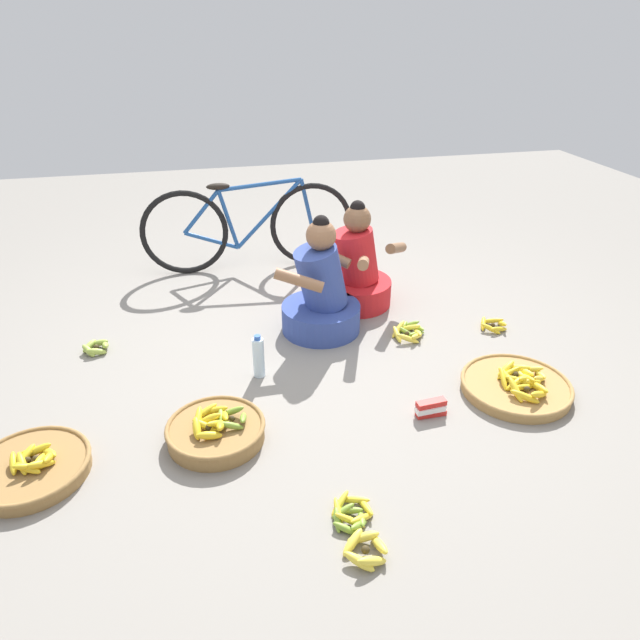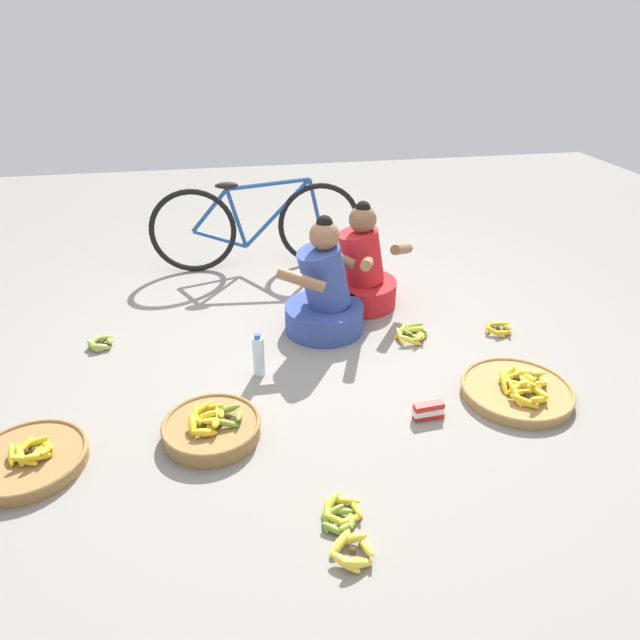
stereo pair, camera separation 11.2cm
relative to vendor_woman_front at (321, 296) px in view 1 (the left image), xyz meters
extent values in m
plane|color=gray|center=(-0.12, -0.30, -0.25)|extent=(10.00, 10.00, 0.00)
cylinder|color=#334793|center=(0.00, 0.00, -0.16)|extent=(0.52, 0.52, 0.18)
cylinder|color=#334793|center=(0.00, 0.00, 0.13)|extent=(0.42, 0.37, 0.45)
sphere|color=#8C6042|center=(0.00, 0.00, 0.41)|extent=(0.19, 0.19, 0.19)
sphere|color=black|center=(0.00, 0.00, 0.49)|extent=(0.10, 0.10, 0.10)
cylinder|color=#8C6042|center=(-0.18, -0.18, 0.21)|extent=(0.31, 0.16, 0.16)
cylinder|color=#8C6042|center=(0.28, -0.01, 0.21)|extent=(0.17, 0.31, 0.16)
cylinder|color=red|center=(0.33, 0.34, -0.16)|extent=(0.52, 0.52, 0.18)
cylinder|color=red|center=(0.33, 0.34, 0.11)|extent=(0.35, 0.29, 0.41)
sphere|color=brown|center=(0.33, 0.34, 0.38)|extent=(0.19, 0.19, 0.19)
sphere|color=black|center=(0.33, 0.34, 0.46)|extent=(0.10, 0.10, 0.10)
cylinder|color=brown|center=(0.10, 0.22, 0.19)|extent=(0.29, 0.23, 0.16)
cylinder|color=brown|center=(0.59, 0.24, 0.19)|extent=(0.24, 0.29, 0.16)
torus|color=black|center=(-0.84, 1.16, 0.09)|extent=(0.68, 0.06, 0.68)
torus|color=black|center=(0.18, 1.14, 0.09)|extent=(0.68, 0.06, 0.68)
cylinder|color=#1E4C8C|center=(-0.17, 1.14, 0.20)|extent=(0.55, 0.04, 0.55)
cylinder|color=#1E4C8C|center=(-0.49, 1.15, 0.17)|extent=(0.15, 0.03, 0.49)
cylinder|color=#1E4C8C|center=(-0.23, 1.14, 0.44)|extent=(0.65, 0.04, 0.08)
cylinder|color=#1E4C8C|center=(-0.64, 1.15, 0.01)|extent=(0.42, 0.04, 0.18)
cylinder|color=#1E4C8C|center=(-0.70, 1.15, 0.25)|extent=(0.31, 0.04, 0.35)
cylinder|color=#1E4C8C|center=(0.14, 1.14, 0.28)|extent=(0.11, 0.03, 0.38)
ellipsoid|color=black|center=(-0.55, 1.15, 0.44)|extent=(0.18, 0.08, 0.05)
cylinder|color=olive|center=(-1.60, -1.03, -0.22)|extent=(0.52, 0.52, 0.06)
torus|color=olive|center=(-1.60, -1.03, -0.19)|extent=(0.54, 0.54, 0.02)
ellipsoid|color=gold|center=(-1.51, -1.03, -0.16)|extent=(0.05, 0.14, 0.08)
ellipsoid|color=gold|center=(-1.52, -0.99, -0.17)|extent=(0.11, 0.13, 0.06)
ellipsoid|color=gold|center=(-1.57, -0.97, -0.16)|extent=(0.14, 0.05, 0.08)
ellipsoid|color=gold|center=(-1.62, -1.00, -0.16)|extent=(0.10, 0.13, 0.07)
ellipsoid|color=gold|center=(-1.62, -1.05, -0.16)|extent=(0.08, 0.14, 0.07)
ellipsoid|color=gold|center=(-1.59, -1.08, -0.17)|extent=(0.14, 0.09, 0.06)
ellipsoid|color=gold|center=(-1.53, -1.08, -0.16)|extent=(0.13, 0.11, 0.09)
sphere|color=#382D19|center=(-1.57, -1.03, -0.16)|extent=(0.03, 0.03, 0.03)
ellipsoid|color=gold|center=(-1.55, -1.03, -0.17)|extent=(0.05, 0.14, 0.07)
ellipsoid|color=gold|center=(-1.60, -0.97, -0.17)|extent=(0.14, 0.05, 0.05)
ellipsoid|color=gold|center=(-1.66, -1.04, -0.17)|extent=(0.06, 0.14, 0.07)
ellipsoid|color=gold|center=(-1.59, -1.08, -0.16)|extent=(0.13, 0.06, 0.08)
sphere|color=#382D19|center=(-1.60, -1.02, -0.17)|extent=(0.03, 0.03, 0.03)
cylinder|color=#A87F47|center=(0.90, -0.93, -0.23)|extent=(0.60, 0.60, 0.05)
torus|color=#A87F47|center=(0.90, -0.93, -0.20)|extent=(0.61, 0.61, 0.02)
ellipsoid|color=yellow|center=(1.06, -0.91, -0.18)|extent=(0.05, 0.13, 0.06)
ellipsoid|color=yellow|center=(1.04, -0.86, -0.17)|extent=(0.12, 0.10, 0.08)
ellipsoid|color=yellow|center=(0.96, -0.86, -0.18)|extent=(0.11, 0.11, 0.05)
ellipsoid|color=yellow|center=(0.95, -0.91, -0.18)|extent=(0.06, 0.13, 0.06)
ellipsoid|color=yellow|center=(0.97, -0.95, -0.17)|extent=(0.12, 0.09, 0.07)
ellipsoid|color=yellow|center=(1.03, -0.95, -0.17)|extent=(0.13, 0.08, 0.08)
sphere|color=#382D19|center=(1.00, -0.90, -0.18)|extent=(0.03, 0.03, 0.03)
ellipsoid|color=yellow|center=(0.98, -0.87, -0.17)|extent=(0.07, 0.15, 0.07)
ellipsoid|color=yellow|center=(0.96, -0.83, -0.17)|extent=(0.14, 0.12, 0.08)
ellipsoid|color=yellow|center=(0.89, -0.83, -0.17)|extent=(0.15, 0.10, 0.08)
ellipsoid|color=yellow|center=(0.85, -0.90, -0.17)|extent=(0.07, 0.15, 0.08)
ellipsoid|color=yellow|center=(0.90, -0.94, -0.17)|extent=(0.15, 0.09, 0.08)
ellipsoid|color=yellow|center=(0.95, -0.94, -0.17)|extent=(0.15, 0.10, 0.09)
sphere|color=#382D19|center=(0.92, -0.88, -0.17)|extent=(0.03, 0.03, 0.03)
ellipsoid|color=gold|center=(0.96, -0.93, -0.17)|extent=(0.03, 0.15, 0.08)
ellipsoid|color=gold|center=(0.89, -0.86, -0.17)|extent=(0.15, 0.04, 0.08)
ellipsoid|color=gold|center=(0.83, -0.92, -0.17)|extent=(0.07, 0.15, 0.09)
ellipsoid|color=gold|center=(0.90, -1.00, -0.18)|extent=(0.16, 0.06, 0.06)
sphere|color=#382D19|center=(0.89, -0.93, -0.18)|extent=(0.03, 0.03, 0.03)
ellipsoid|color=gold|center=(0.98, -1.02, -0.17)|extent=(0.05, 0.17, 0.07)
ellipsoid|color=gold|center=(0.94, -0.96, -0.17)|extent=(0.16, 0.10, 0.07)
ellipsoid|color=gold|center=(0.88, -0.96, -0.17)|extent=(0.17, 0.09, 0.07)
ellipsoid|color=gold|center=(0.83, -1.03, -0.16)|extent=(0.04, 0.16, 0.10)
ellipsoid|color=gold|center=(0.86, -1.08, -0.17)|extent=(0.15, 0.13, 0.06)
ellipsoid|color=gold|center=(0.93, -1.09, -0.16)|extent=(0.16, 0.10, 0.09)
sphere|color=#382D19|center=(0.90, -1.03, -0.17)|extent=(0.03, 0.03, 0.03)
cylinder|color=olive|center=(-0.76, -0.97, -0.21)|extent=(0.48, 0.48, 0.08)
torus|color=olive|center=(-0.76, -0.97, -0.17)|extent=(0.49, 0.49, 0.02)
ellipsoid|color=olive|center=(-0.62, -0.97, -0.14)|extent=(0.05, 0.13, 0.07)
ellipsoid|color=olive|center=(-0.67, -0.90, -0.14)|extent=(0.13, 0.05, 0.07)
ellipsoid|color=olive|center=(-0.73, -0.95, -0.14)|extent=(0.04, 0.13, 0.07)
ellipsoid|color=olive|center=(-0.68, -1.01, -0.14)|extent=(0.13, 0.05, 0.07)
sphere|color=#382D19|center=(-0.67, -0.96, -0.15)|extent=(0.03, 0.03, 0.03)
ellipsoid|color=gold|center=(-0.71, -0.93, -0.14)|extent=(0.05, 0.15, 0.08)
ellipsoid|color=gold|center=(-0.75, -0.87, -0.14)|extent=(0.15, 0.07, 0.07)
ellipsoid|color=gold|center=(-0.80, -0.88, -0.14)|extent=(0.15, 0.10, 0.07)
ellipsoid|color=gold|center=(-0.84, -0.93, -0.14)|extent=(0.06, 0.15, 0.07)
ellipsoid|color=gold|center=(-0.80, -0.99, -0.14)|extent=(0.15, 0.10, 0.08)
ellipsoid|color=gold|center=(-0.74, -0.99, -0.14)|extent=(0.14, 0.10, 0.09)
sphere|color=#382D19|center=(-0.77, -0.94, -0.15)|extent=(0.03, 0.03, 0.03)
ellipsoid|color=gold|center=(-0.73, -1.01, -0.14)|extent=(0.05, 0.13, 0.08)
ellipsoid|color=gold|center=(-0.78, -0.95, -0.14)|extent=(0.13, 0.06, 0.09)
ellipsoid|color=gold|center=(-0.84, -1.01, -0.14)|extent=(0.04, 0.13, 0.09)
ellipsoid|color=gold|center=(-0.79, -1.06, -0.15)|extent=(0.13, 0.04, 0.06)
sphere|color=#382D19|center=(-0.79, -1.01, -0.14)|extent=(0.04, 0.04, 0.04)
ellipsoid|color=yellow|center=(-0.18, -1.78, -0.22)|extent=(0.06, 0.14, 0.08)
ellipsoid|color=yellow|center=(-0.23, -1.73, -0.22)|extent=(0.14, 0.06, 0.07)
ellipsoid|color=yellow|center=(-0.27, -1.74, -0.22)|extent=(0.13, 0.12, 0.07)
ellipsoid|color=yellow|center=(-0.27, -1.83, -0.22)|extent=(0.13, 0.12, 0.07)
ellipsoid|color=yellow|center=(-0.23, -1.85, -0.22)|extent=(0.14, 0.05, 0.08)
sphere|color=#382D19|center=(-0.24, -1.79, -0.22)|extent=(0.03, 0.03, 0.03)
ellipsoid|color=yellow|center=(-0.17, -1.57, -0.23)|extent=(0.05, 0.14, 0.05)
ellipsoid|color=yellow|center=(-0.20, -1.52, -0.23)|extent=(0.14, 0.08, 0.05)
ellipsoid|color=yellow|center=(-0.27, -1.54, -0.23)|extent=(0.12, 0.12, 0.07)
ellipsoid|color=yellow|center=(-0.29, -1.58, -0.23)|extent=(0.04, 0.14, 0.06)
ellipsoid|color=yellow|center=(-0.25, -1.63, -0.22)|extent=(0.14, 0.08, 0.07)
ellipsoid|color=yellow|center=(-0.20, -1.63, -0.23)|extent=(0.14, 0.09, 0.07)
sphere|color=#382D19|center=(-0.23, -1.58, -0.23)|extent=(0.03, 0.03, 0.03)
ellipsoid|color=olive|center=(-0.21, -1.63, -0.23)|extent=(0.05, 0.12, 0.06)
ellipsoid|color=olive|center=(-0.24, -1.58, -0.23)|extent=(0.12, 0.06, 0.05)
ellipsoid|color=olive|center=(-0.27, -1.58, -0.23)|extent=(0.12, 0.06, 0.06)
ellipsoid|color=olive|center=(-0.30, -1.62, -0.23)|extent=(0.04, 0.12, 0.06)
ellipsoid|color=olive|center=(-0.28, -1.67, -0.23)|extent=(0.11, 0.09, 0.05)
ellipsoid|color=olive|center=(-0.23, -1.67, -0.23)|extent=(0.11, 0.09, 0.07)
sphere|color=#382D19|center=(-0.25, -1.63, -0.23)|extent=(0.03, 0.03, 0.03)
ellipsoid|color=gold|center=(1.19, -0.25, -0.22)|extent=(0.05, 0.14, 0.08)
ellipsoid|color=gold|center=(1.16, -0.19, -0.23)|extent=(0.14, 0.10, 0.07)
ellipsoid|color=gold|center=(1.07, -0.21, -0.23)|extent=(0.09, 0.14, 0.07)
ellipsoid|color=gold|center=(1.09, -0.29, -0.23)|extent=(0.13, 0.12, 0.07)
ellipsoid|color=gold|center=(1.14, -0.30, -0.23)|extent=(0.15, 0.06, 0.06)
sphere|color=#382D19|center=(1.13, -0.24, -0.23)|extent=(0.03, 0.03, 0.03)
ellipsoid|color=yellow|center=(0.59, -0.24, -0.22)|extent=(0.06, 0.16, 0.08)
ellipsoid|color=yellow|center=(0.56, -0.17, -0.22)|extent=(0.15, 0.11, 0.09)
ellipsoid|color=yellow|center=(0.48, -0.17, -0.22)|extent=(0.14, 0.12, 0.10)
ellipsoid|color=yellow|center=(0.46, -0.22, -0.22)|extent=(0.04, 0.16, 0.07)
ellipsoid|color=yellow|center=(0.50, -0.29, -0.22)|extent=(0.16, 0.08, 0.08)
ellipsoid|color=yellow|center=(0.57, -0.28, -0.22)|extent=(0.14, 0.13, 0.08)
sphere|color=#382D19|center=(0.52, -0.23, -0.23)|extent=(0.03, 0.03, 0.03)
ellipsoid|color=olive|center=(0.63, -0.17, -0.23)|extent=(0.05, 0.14, 0.06)
ellipsoid|color=olive|center=(0.58, -0.12, -0.22)|extent=(0.14, 0.06, 0.08)
ellipsoid|color=olive|center=(0.53, -0.13, -0.23)|extent=(0.12, 0.12, 0.06)
ellipsoid|color=olive|center=(0.53, -0.21, -0.22)|extent=(0.11, 0.12, 0.07)
ellipsoid|color=olive|center=(0.59, -0.23, -0.23)|extent=(0.14, 0.07, 0.05)
sphere|color=#382D19|center=(0.57, -0.18, -0.23)|extent=(0.03, 0.03, 0.03)
ellipsoid|color=#9EB747|center=(-1.38, 0.05, -0.22)|extent=(0.06, 0.13, 0.08)
ellipsoid|color=#9EB747|center=(-1.42, 0.09, -0.22)|extent=(0.13, 0.06, 0.07)
ellipsoid|color=#9EB747|center=(-1.48, 0.07, -0.23)|extent=(0.10, 0.13, 0.06)
ellipsoid|color=#9EB747|center=(-1.48, 0.01, -0.22)|extent=(0.11, 0.12, 0.07)
ellipsoid|color=#9EB747|center=(-1.43, -0.01, -0.22)|extent=(0.13, 0.05, 0.07)
sphere|color=#382D19|center=(-1.44, 0.04, -0.22)|extent=(0.04, 0.04, 0.04)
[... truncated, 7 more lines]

